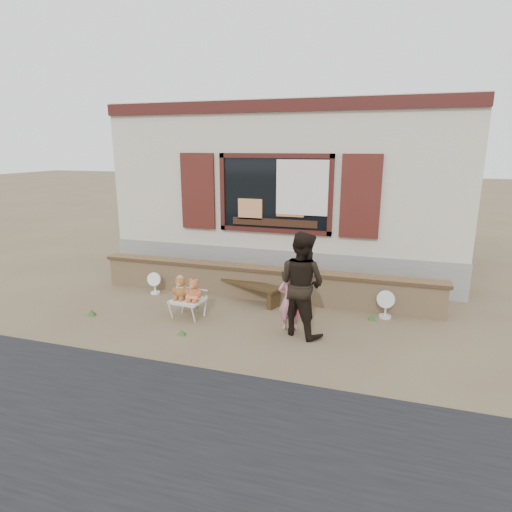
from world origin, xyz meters
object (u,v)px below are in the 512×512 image
(teddy_bear_left, at_px, (181,287))
(teddy_bear_right, at_px, (194,289))
(adult, at_px, (301,284))
(bench, at_px, (246,287))
(folding_chair, at_px, (188,301))
(child, at_px, (290,299))

(teddy_bear_left, relative_size, teddy_bear_right, 1.01)
(teddy_bear_right, xyz_separation_m, adult, (1.96, -0.06, 0.32))
(bench, xyz_separation_m, folding_chair, (-0.74, -1.15, 0.02))
(teddy_bear_left, relative_size, child, 0.39)
(teddy_bear_left, xyz_separation_m, child, (2.03, 0.01, -0.01))
(folding_chair, xyz_separation_m, child, (1.89, 0.02, 0.23))
(adult, bearing_deg, teddy_bear_left, 22.04)
(teddy_bear_left, bearing_deg, child, 5.40)
(folding_chair, height_order, teddy_bear_right, teddy_bear_right)
(bench, height_order, child, child)
(bench, relative_size, adult, 0.90)
(teddy_bear_left, bearing_deg, bench, 57.69)
(bench, relative_size, teddy_bear_right, 3.71)
(teddy_bear_right, bearing_deg, child, 6.26)
(folding_chair, distance_m, child, 1.91)
(bench, distance_m, teddy_bear_left, 1.46)
(bench, bearing_deg, teddy_bear_right, -95.55)
(folding_chair, relative_size, child, 0.55)
(folding_chair, xyz_separation_m, teddy_bear_left, (-0.14, 0.01, 0.25))
(teddy_bear_left, distance_m, child, 2.03)
(folding_chair, relative_size, teddy_bear_right, 1.43)
(teddy_bear_left, height_order, adult, adult)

